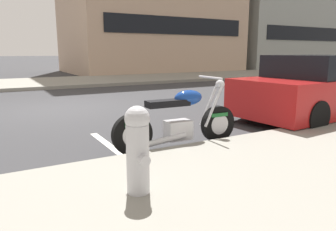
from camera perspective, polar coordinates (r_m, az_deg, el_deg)
The scene contains 7 objects.
ground_plane at distance 8.94m, azimuth -18.72°, elevation 1.14°, with size 260.00×260.00×0.00m, color #333335.
sidewalk_far_curb at distance 20.97m, azimuth 11.16°, elevation 7.21°, with size 120.00×5.00×0.14m, color gray.
parking_stall_stripe at distance 5.04m, azimuth -9.65°, elevation -5.92°, with size 0.12×2.20×0.01m, color silver.
parked_motorcycle at distance 4.96m, azimuth 2.08°, elevation -1.09°, with size 2.14×0.62×1.10m.
parked_car_behind_motorcycle at distance 7.99m, azimuth 25.51°, elevation 4.36°, with size 4.30×2.03×1.42m.
fire_hydrant at distance 3.05m, azimuth -5.45°, elevation -5.73°, with size 0.24×0.36×0.85m.
townhouse_corner_block at distance 42.15m, azimuth 27.75°, elevation 15.31°, with size 10.16×10.31×10.72m.
Camera 1 is at (-1.60, -8.67, 1.48)m, focal length 34.05 mm.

